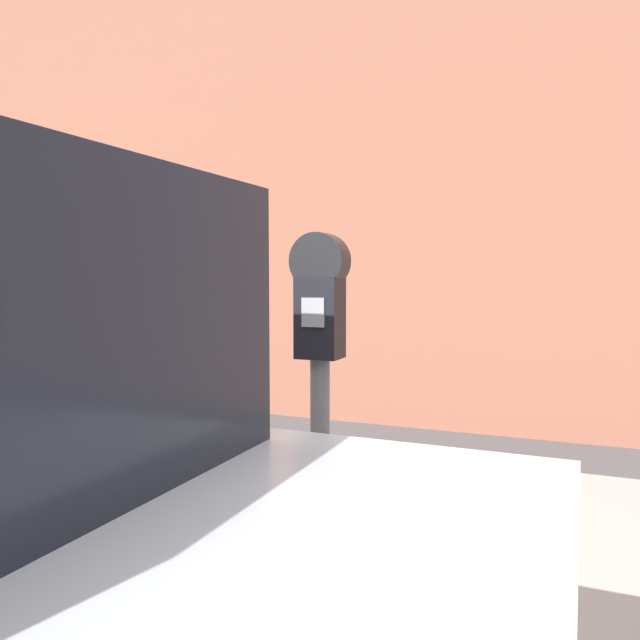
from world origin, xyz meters
TOP-DOWN VIEW (x-y plane):
  - sidewalk at (0.00, 2.20)m, footprint 24.00×2.80m
  - building_facade at (0.00, 5.17)m, footprint 24.00×0.30m
  - parking_meter at (0.38, 0.98)m, footprint 0.22×0.14m

SIDE VIEW (x-z plane):
  - sidewalk at x=0.00m, z-range 0.00..0.14m
  - parking_meter at x=0.38m, z-range 0.42..2.03m
  - building_facade at x=0.00m, z-range 0.00..5.76m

